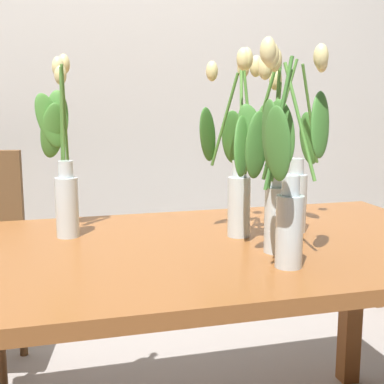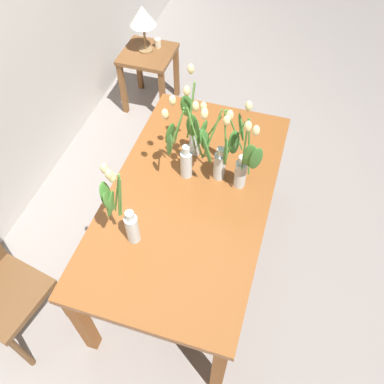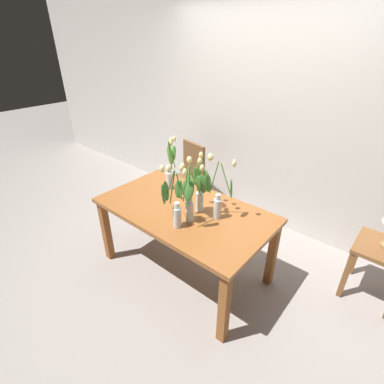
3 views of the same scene
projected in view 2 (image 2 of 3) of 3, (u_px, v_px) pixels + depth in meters
ground_plane at (190, 258)px, 2.87m from camera, size 18.00×18.00×0.00m
dining_table at (190, 204)px, 2.36m from camera, size 1.60×0.90×0.74m
tulip_vase_0 at (123, 215)px, 1.93m from camera, size 0.13×0.15×0.54m
tulip_vase_1 at (193, 131)px, 2.35m from camera, size 0.24×0.17×0.56m
tulip_vase_2 at (220, 150)px, 2.18m from camera, size 0.24×0.27×0.55m
tulip_vase_3 at (186, 148)px, 2.20m from camera, size 0.24×0.27×0.54m
tulip_vase_4 at (242, 164)px, 2.15m from camera, size 0.14×0.23×0.55m
side_table at (149, 64)px, 3.58m from camera, size 0.44×0.44×0.55m
table_lamp at (143, 17)px, 3.26m from camera, size 0.22×0.22×0.40m
pillar_candle at (158, 43)px, 3.51m from camera, size 0.06×0.06×0.07m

